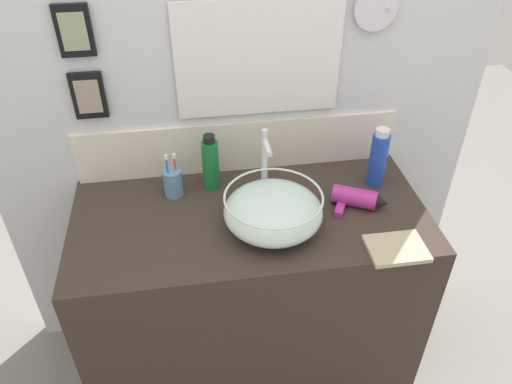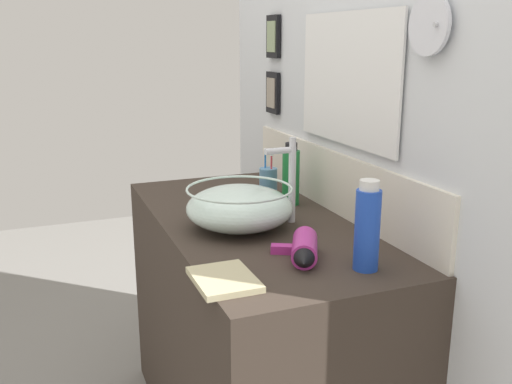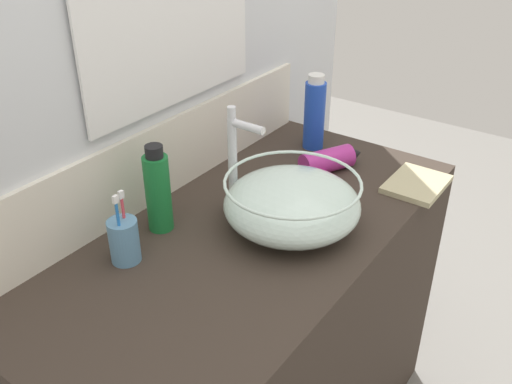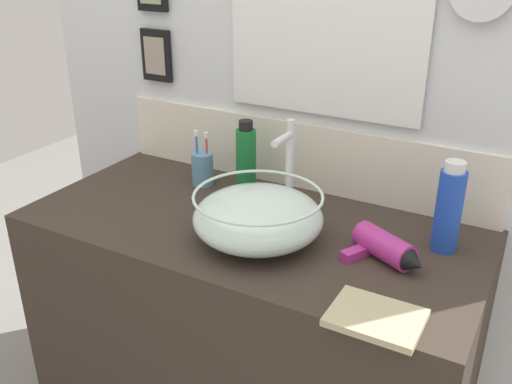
{
  "view_description": "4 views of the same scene",
  "coord_description": "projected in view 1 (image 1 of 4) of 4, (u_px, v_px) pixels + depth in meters",
  "views": [
    {
      "loc": [
        -0.19,
        -1.36,
        2.02
      ],
      "look_at": [
        0.02,
        0.0,
        0.98
      ],
      "focal_mm": 35.0,
      "sensor_mm": 36.0,
      "label": 1
    },
    {
      "loc": [
        1.69,
        -0.66,
        1.46
      ],
      "look_at": [
        0.02,
        0.0,
        0.98
      ],
      "focal_mm": 40.0,
      "sensor_mm": 36.0,
      "label": 2
    },
    {
      "loc": [
        -0.96,
        -0.69,
        1.68
      ],
      "look_at": [
        0.02,
        0.0,
        0.98
      ],
      "focal_mm": 40.0,
      "sensor_mm": 36.0,
      "label": 3
    },
    {
      "loc": [
        0.7,
        -1.22,
        1.61
      ],
      "look_at": [
        0.02,
        0.0,
        0.98
      ],
      "focal_mm": 40.0,
      "sensor_mm": 36.0,
      "label": 4
    }
  ],
  "objects": [
    {
      "name": "ground_plane",
      "position": [
        252.0,
        360.0,
        2.31
      ],
      "size": [
        6.0,
        6.0,
        0.0
      ],
      "primitive_type": "plane",
      "color": "gray"
    },
    {
      "name": "spray_bottle",
      "position": [
        211.0,
        164.0,
        1.85
      ],
      "size": [
        0.06,
        0.06,
        0.23
      ],
      "color": "#197233",
      "rests_on": "vanity_counter"
    },
    {
      "name": "glass_bowl_sink",
      "position": [
        273.0,
        211.0,
        1.69
      ],
      "size": [
        0.34,
        0.34,
        0.13
      ],
      "color": "silver",
      "rests_on": "vanity_counter"
    },
    {
      "name": "hand_towel",
      "position": [
        396.0,
        248.0,
        1.63
      ],
      "size": [
        0.19,
        0.15,
        0.02
      ],
      "primitive_type": "cube",
      "color": "tan",
      "rests_on": "vanity_counter"
    },
    {
      "name": "toothbrush_cup",
      "position": [
        173.0,
        183.0,
        1.85
      ],
      "size": [
        0.07,
        0.07,
        0.18
      ],
      "color": "#598CB2",
      "rests_on": "vanity_counter"
    },
    {
      "name": "faucet",
      "position": [
        265.0,
        161.0,
        1.77
      ],
      "size": [
        0.02,
        0.11,
        0.28
      ],
      "color": "silver",
      "rests_on": "vanity_counter"
    },
    {
      "name": "vanity_counter",
      "position": [
        251.0,
        297.0,
        2.05
      ],
      "size": [
        1.27,
        0.6,
        0.88
      ],
      "primitive_type": "cube",
      "color": "#382D26",
      "rests_on": "ground"
    },
    {
      "name": "back_panel",
      "position": [
        237.0,
        92.0,
        1.85
      ],
      "size": [
        1.92,
        0.1,
        2.4
      ],
      "color": "silver",
      "rests_on": "ground"
    },
    {
      "name": "lotion_bottle",
      "position": [
        378.0,
        158.0,
        1.87
      ],
      "size": [
        0.07,
        0.07,
        0.24
      ],
      "color": "blue",
      "rests_on": "vanity_counter"
    },
    {
      "name": "hair_drier",
      "position": [
        358.0,
        199.0,
        1.8
      ],
      "size": [
        0.21,
        0.15,
        0.07
      ],
      "color": "#B22D8C",
      "rests_on": "vanity_counter"
    }
  ]
}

